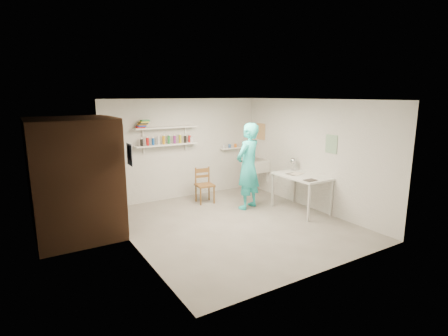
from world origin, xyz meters
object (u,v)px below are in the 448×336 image
wall_clock (246,151)px  work_table (301,193)px  wooden_chair (205,185)px  belfast_sink (255,165)px  man (248,166)px  desk_lamp (294,161)px

wall_clock → work_table: wall_clock is taller
wooden_chair → belfast_sink: bearing=13.5°
wall_clock → man: bearing=-131.7°
man → work_table: bearing=116.2°
work_table → desk_lamp: (0.20, 0.48, 0.62)m
work_table → desk_lamp: size_ratio=8.00×
wall_clock → work_table: (0.77, -0.99, -0.87)m
man → wooden_chair: size_ratio=2.26×
belfast_sink → wooden_chair: 1.62m
man → wall_clock: 0.39m
wall_clock → wooden_chair: wall_clock is taller
wall_clock → work_table: 1.53m
wall_clock → wooden_chair: (-0.71, 0.64, -0.85)m
wall_clock → desk_lamp: wall_clock is taller
belfast_sink → wall_clock: (-0.88, -0.81, 0.57)m
man → wall_clock: bearing=-131.7°
work_table → desk_lamp: 0.81m
man → desk_lamp: size_ratio=12.64×
work_table → man: bearing=137.1°
man → wall_clock: size_ratio=5.56×
belfast_sink → work_table: 1.83m
work_table → desk_lamp: bearing=67.6°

